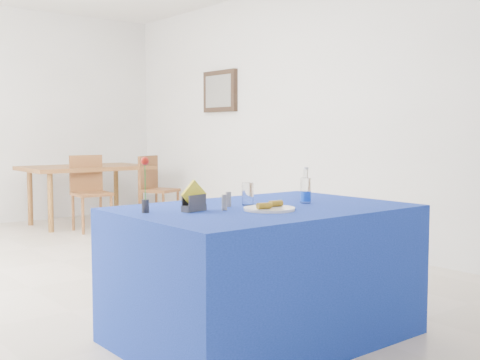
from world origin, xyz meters
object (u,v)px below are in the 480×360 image
plate (269,209)px  water_bottle (306,191)px  blue_table (264,272)px  chair_bg_right (154,185)px  oak_table (86,172)px  chair_bg_left (89,187)px

plate → water_bottle: bearing=16.7°
blue_table → chair_bg_right: 4.55m
blue_table → oak_table: 4.81m
blue_table → water_bottle: (0.31, -0.02, 0.45)m
blue_table → water_bottle: bearing=-4.4°
plate → chair_bg_left: size_ratio=0.31×
water_bottle → oak_table: water_bottle is taller
plate → chair_bg_left: 4.45m
plate → water_bottle: 0.42m
water_bottle → plate: bearing=-163.3°
plate → water_bottle: (0.39, 0.12, 0.06)m
oak_table → chair_bg_right: 0.89m
oak_table → chair_bg_left: size_ratio=1.70×
plate → chair_bg_right: size_ratio=0.32×
oak_table → chair_bg_right: bearing=-34.8°
plate → oak_table: 4.96m
chair_bg_left → oak_table: bearing=74.9°
blue_table → chair_bg_right: chair_bg_right is taller
oak_table → plate: bearing=-103.2°
blue_table → plate: bearing=-121.0°
chair_bg_left → chair_bg_right: bearing=4.0°
water_bottle → oak_table: (0.74, 4.71, -0.15)m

